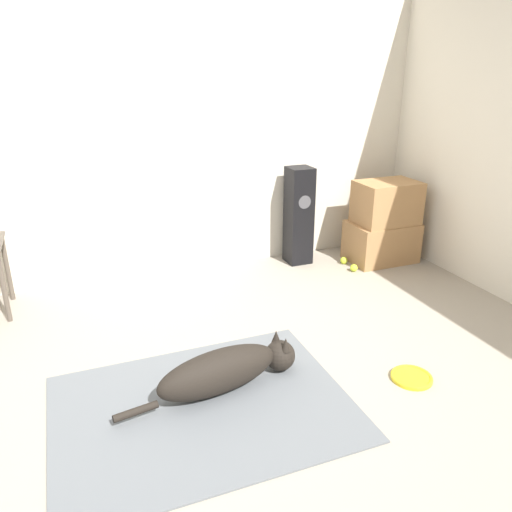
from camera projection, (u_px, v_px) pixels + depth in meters
name	position (u px, v px, depth m)	size (l,w,h in m)	color
ground_plane	(205.00, 426.00, 2.53)	(12.00, 12.00, 0.00)	#9E9384
wall_back	(125.00, 125.00, 3.90)	(8.00, 0.06, 2.55)	silver
area_rug	(203.00, 407.00, 2.66)	(1.56, 1.17, 0.01)	slate
dog	(227.00, 369.00, 2.77)	(1.08, 0.34, 0.25)	black
frisbee	(412.00, 377.00, 2.91)	(0.24, 0.24, 0.03)	yellow
cardboard_box_lower	(381.00, 241.00, 4.61)	(0.60, 0.42, 0.37)	#A87A4C
cardboard_box_upper	(387.00, 203.00, 4.47)	(0.54, 0.38, 0.38)	#A87A4C
floor_speaker	(299.00, 216.00, 4.49)	(0.21, 0.22, 0.88)	black
tennis_ball_by_boxes	(344.00, 260.00, 4.57)	(0.07, 0.07, 0.07)	#C6E033
tennis_ball_near_speaker	(354.00, 268.00, 4.41)	(0.07, 0.07, 0.07)	#C6E033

